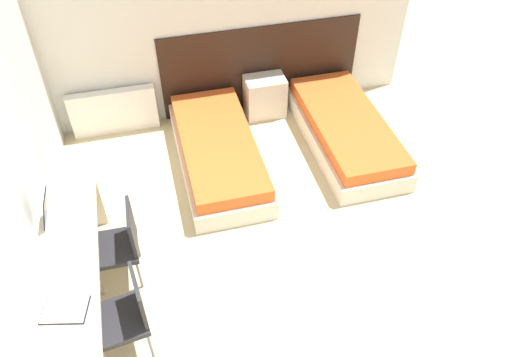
# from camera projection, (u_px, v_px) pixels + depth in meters

# --- Properties ---
(wall_back) EXTENTS (5.01, 0.05, 2.70)m
(wall_back) POSITION_uv_depth(u_px,v_px,m) (213.00, 14.00, 5.76)
(wall_back) COLOR silver
(wall_back) RESTS_ON ground_plane
(wall_left) EXTENTS (0.05, 5.36, 2.70)m
(wall_left) POSITION_uv_depth(u_px,v_px,m) (9.00, 168.00, 3.85)
(wall_left) COLOR silver
(wall_left) RESTS_ON ground_plane
(headboard_panel) EXTENTS (2.56, 0.03, 1.14)m
(headboard_panel) POSITION_uv_depth(u_px,v_px,m) (261.00, 68.00, 6.38)
(headboard_panel) COLOR black
(headboard_panel) RESTS_ON ground_plane
(bed_near_window) EXTENTS (0.89, 2.02, 0.39)m
(bed_near_window) POSITION_uv_depth(u_px,v_px,m) (218.00, 152.00, 5.77)
(bed_near_window) COLOR beige
(bed_near_window) RESTS_ON ground_plane
(bed_near_door) EXTENTS (0.89, 2.02, 0.39)m
(bed_near_door) POSITION_uv_depth(u_px,v_px,m) (345.00, 131.00, 6.05)
(bed_near_door) COLOR beige
(bed_near_door) RESTS_ON ground_plane
(nightstand) EXTENTS (0.51, 0.34, 0.53)m
(nightstand) POSITION_uv_depth(u_px,v_px,m) (265.00, 96.00, 6.44)
(nightstand) COLOR beige
(nightstand) RESTS_ON ground_plane
(radiator) EXTENTS (1.05, 0.12, 0.58)m
(radiator) POSITION_uv_depth(u_px,v_px,m) (114.00, 111.00, 6.17)
(radiator) COLOR silver
(radiator) RESTS_ON ground_plane
(desk) EXTENTS (0.51, 2.21, 0.78)m
(desk) POSITION_uv_depth(u_px,v_px,m) (70.00, 276.00, 4.02)
(desk) COLOR beige
(desk) RESTS_ON ground_plane
(chair_near_laptop) EXTENTS (0.43, 0.43, 0.85)m
(chair_near_laptop) POSITION_uv_depth(u_px,v_px,m) (120.00, 242.00, 4.45)
(chair_near_laptop) COLOR #232328
(chair_near_laptop) RESTS_ON ground_plane
(chair_near_notebook) EXTENTS (0.47, 0.47, 0.85)m
(chair_near_notebook) POSITION_uv_depth(u_px,v_px,m) (126.00, 314.00, 3.93)
(chair_near_notebook) COLOR #232328
(chair_near_notebook) RESTS_ON ground_plane
(laptop) EXTENTS (0.32, 0.24, 0.32)m
(laptop) POSITION_uv_depth(u_px,v_px,m) (58.00, 215.00, 4.18)
(laptop) COLOR silver
(laptop) RESTS_ON desk
(open_notebook) EXTENTS (0.37, 0.30, 0.02)m
(open_notebook) POSITION_uv_depth(u_px,v_px,m) (65.00, 310.00, 3.59)
(open_notebook) COLOR black
(open_notebook) RESTS_ON desk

